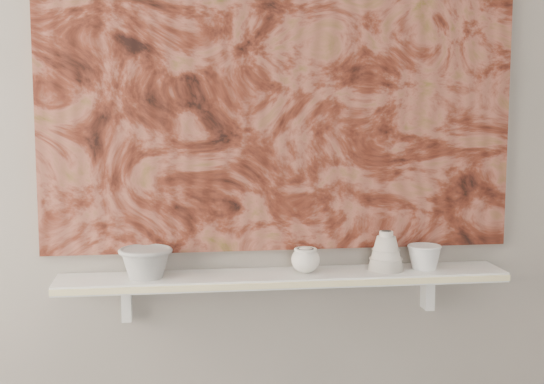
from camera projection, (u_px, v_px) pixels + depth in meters
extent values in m
plane|color=gray|center=(280.00, 137.00, 2.40)|extent=(3.60, 0.00, 3.60)
cube|color=white|center=(284.00, 278.00, 2.36)|extent=(1.40, 0.18, 0.03)
cube|color=#FAEBA7|center=(289.00, 285.00, 2.27)|extent=(1.40, 0.01, 0.02)
cube|color=white|center=(127.00, 301.00, 2.37)|extent=(0.03, 0.06, 0.12)
cube|color=white|center=(428.00, 291.00, 2.50)|extent=(0.03, 0.06, 0.12)
cube|color=maroon|center=(281.00, 76.00, 2.36)|extent=(1.50, 0.02, 1.10)
cube|color=black|center=(418.00, 173.00, 2.45)|extent=(0.09, 0.00, 0.08)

